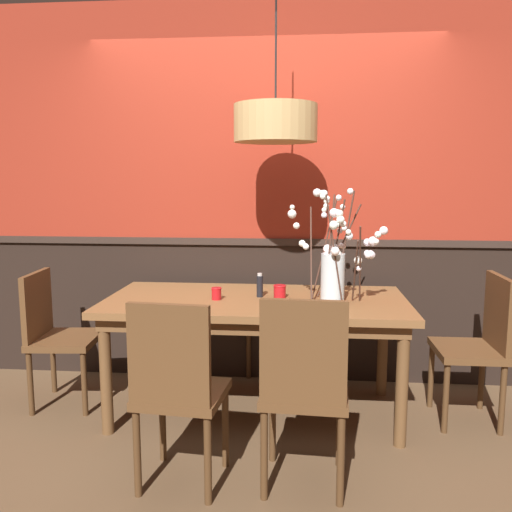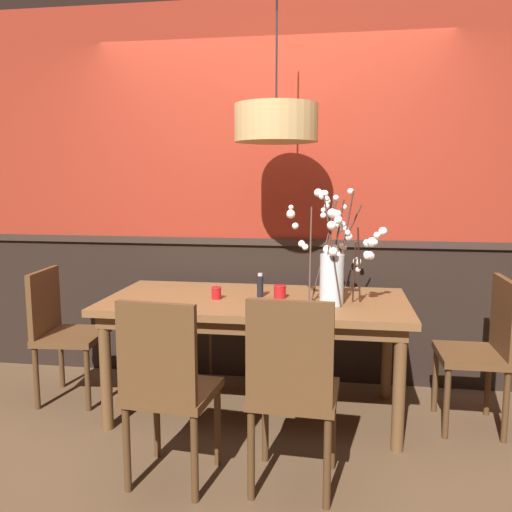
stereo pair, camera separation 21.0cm
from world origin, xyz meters
name	(u,v)px [view 2 (the right image)]	position (x,y,z in m)	size (l,w,h in m)	color
ground_plane	(256,412)	(0.00, 0.00, 0.00)	(24.00, 24.00, 0.00)	brown
back_wall	(270,197)	(0.00, 0.67, 1.37)	(4.75, 0.14, 2.76)	black
dining_table	(256,311)	(0.00, 0.00, 0.68)	(1.89, 0.92, 0.76)	brown
chair_far_side_left	(240,301)	(-0.26, 0.85, 0.54)	(0.43, 0.43, 0.97)	brown
chair_near_side_left	(167,383)	(-0.30, -0.89, 0.53)	(0.44, 0.44, 0.95)	brown
chair_head_east_end	(484,344)	(1.38, 0.00, 0.52)	(0.39, 0.43, 0.93)	brown
chair_head_west_end	(61,327)	(-1.35, 0.02, 0.51)	(0.44, 0.47, 0.90)	brown
chair_near_side_right	(292,385)	(0.31, -0.85, 0.54)	(0.44, 0.44, 0.98)	brown
chair_far_side_right	(309,302)	(0.29, 0.88, 0.54)	(0.45, 0.41, 0.95)	brown
vase_with_blossoms	(334,265)	(0.49, -0.09, 1.00)	(0.58, 0.43, 0.69)	silver
candle_holder_nearer_center	(280,292)	(0.15, 0.03, 0.80)	(0.08, 0.08, 0.08)	red
candle_holder_nearer_edge	(216,293)	(-0.24, -0.06, 0.80)	(0.07, 0.07, 0.08)	red
condiment_bottle	(260,286)	(0.02, 0.04, 0.83)	(0.04, 0.04, 0.15)	black
pendant_lamp	(276,123)	(0.11, 0.08, 1.84)	(0.51, 0.51, 1.03)	tan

